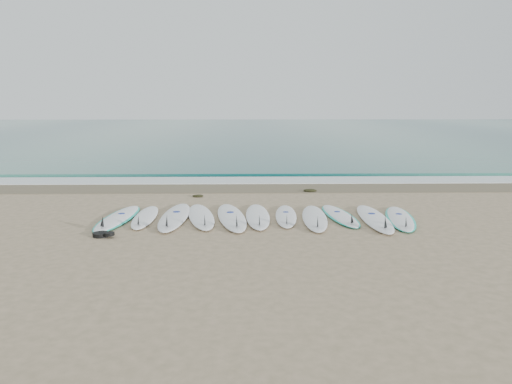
{
  "coord_description": "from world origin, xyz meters",
  "views": [
    {
      "loc": [
        -0.28,
        -11.1,
        2.68
      ],
      "look_at": [
        -0.03,
        1.28,
        0.4
      ],
      "focal_mm": 35.0,
      "sensor_mm": 36.0,
      "label": 1
    }
  ],
  "objects_px": {
    "surfboard_5": "(258,216)",
    "leash_coil": "(103,234)",
    "surfboard_0": "(117,218)",
    "surfboard_10": "(400,218)"
  },
  "relations": [
    {
      "from": "surfboard_0",
      "to": "leash_coil",
      "type": "height_order",
      "value": "surfboard_0"
    },
    {
      "from": "surfboard_10",
      "to": "surfboard_5",
      "type": "bearing_deg",
      "value": -173.81
    },
    {
      "from": "surfboard_10",
      "to": "leash_coil",
      "type": "xyz_separation_m",
      "value": [
        -6.36,
        -1.26,
        0.0
      ]
    },
    {
      "from": "surfboard_0",
      "to": "surfboard_10",
      "type": "distance_m",
      "value": 6.42
    },
    {
      "from": "surfboard_0",
      "to": "surfboard_5",
      "type": "xyz_separation_m",
      "value": [
        3.19,
        0.08,
        0.01
      ]
    },
    {
      "from": "surfboard_0",
      "to": "surfboard_10",
      "type": "relative_size",
      "value": 1.04
    },
    {
      "from": "surfboard_5",
      "to": "leash_coil",
      "type": "relative_size",
      "value": 5.72
    },
    {
      "from": "surfboard_5",
      "to": "surfboard_10",
      "type": "xyz_separation_m",
      "value": [
        3.23,
        -0.21,
        -0.01
      ]
    },
    {
      "from": "surfboard_10",
      "to": "leash_coil",
      "type": "bearing_deg",
      "value": -158.79
    },
    {
      "from": "surfboard_10",
      "to": "leash_coil",
      "type": "distance_m",
      "value": 6.48
    }
  ]
}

